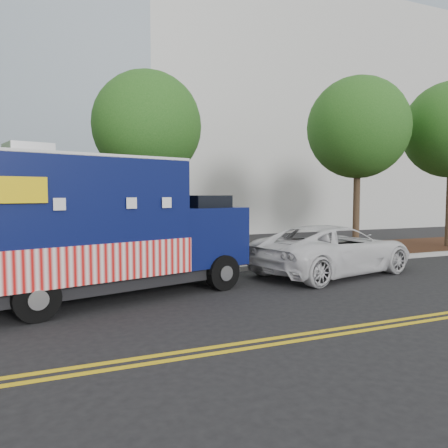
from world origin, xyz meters
name	(u,v)px	position (x,y,z in m)	size (l,w,h in m)	color
ground	(188,286)	(0.00, 0.00, 0.00)	(120.00, 120.00, 0.00)	black
curb	(173,274)	(0.00, 1.40, 0.07)	(120.00, 0.18, 0.15)	#9E9E99
mulch_strip	(155,263)	(0.00, 3.50, 0.07)	(120.00, 4.00, 0.15)	black
centerline_near	(274,338)	(0.00, -4.45, 0.01)	(120.00, 0.10, 0.01)	gold
centerline_far	(282,343)	(0.00, -4.70, 0.01)	(120.00, 0.10, 0.01)	gold
office_building	(117,13)	(2.00, 22.00, 15.20)	(46.00, 20.00, 30.40)	silver
tree_b	(147,126)	(-0.27, 3.24, 4.48)	(3.43, 3.43, 6.21)	#38281C
tree_c	(358,128)	(7.99, 3.19, 4.90)	(3.92, 3.92, 6.87)	#38281C
sign_post	(5,239)	(-4.30, 1.73, 1.20)	(0.06, 0.06, 2.40)	#473828
food_truck	(101,231)	(-2.21, -0.46, 1.52)	(6.74, 3.86, 3.36)	black
white_car	(333,250)	(4.43, -0.11, 0.72)	(2.40, 5.20, 1.45)	silver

